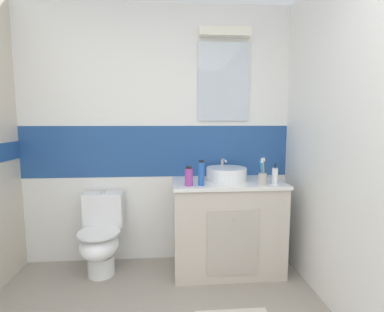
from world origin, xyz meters
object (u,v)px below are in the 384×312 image
(soap_dispenser, at_px, (275,176))
(toothbrush_cup, at_px, (263,178))
(mouthwash_bottle, at_px, (189,177))
(sink_basin, at_px, (226,173))
(shampoo_bottle_tall, at_px, (201,173))
(toilet, at_px, (101,237))

(soap_dispenser, bearing_deg, toothbrush_cup, -169.40)
(mouthwash_bottle, bearing_deg, toothbrush_cup, -0.88)
(sink_basin, bearing_deg, shampoo_bottle_tall, -141.22)
(shampoo_bottle_tall, bearing_deg, toothbrush_cup, -1.09)
(toilet, relative_size, soap_dispenser, 4.10)
(sink_basin, relative_size, mouthwash_bottle, 2.50)
(sink_basin, xyz_separation_m, mouthwash_bottle, (-0.36, -0.21, 0.02))
(toilet, bearing_deg, shampoo_bottle_tall, -11.56)
(toothbrush_cup, bearing_deg, soap_dispenser, 10.60)
(toilet, bearing_deg, sink_basin, 1.21)
(sink_basin, distance_m, toothbrush_cup, 0.35)
(sink_basin, xyz_separation_m, toothbrush_cup, (0.27, -0.22, -0.00))
(toilet, xyz_separation_m, soap_dispenser, (1.55, -0.17, 0.58))
(toilet, relative_size, mouthwash_bottle, 4.42)
(mouthwash_bottle, distance_m, shampoo_bottle_tall, 0.11)
(soap_dispenser, bearing_deg, shampoo_bottle_tall, -178.95)
(shampoo_bottle_tall, bearing_deg, mouthwash_bottle, -179.84)
(toothbrush_cup, bearing_deg, toilet, 172.28)
(toothbrush_cup, bearing_deg, mouthwash_bottle, 179.12)
(toothbrush_cup, height_order, shampoo_bottle_tall, toothbrush_cup)
(toothbrush_cup, distance_m, mouthwash_bottle, 0.64)
(toilet, height_order, soap_dispenser, soap_dispenser)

